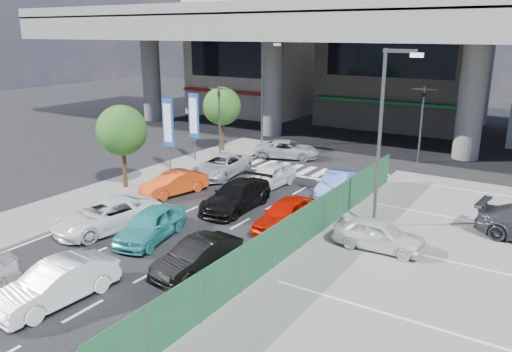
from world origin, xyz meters
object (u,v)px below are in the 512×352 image
Objects in this scene: traffic_light_left at (219,105)px; sedan_white_front_mid at (269,176)px; crossing_wagon_silver at (288,149)px; kei_truck_front_right at (336,184)px; taxi_orange_right at (286,214)px; signboard_near at (168,125)px; parked_sedan_white at (379,234)px; taxi_teal_mid at (151,225)px; signboard_far at (194,118)px; wagon_silver_front_left at (221,166)px; traffic_cone at (336,233)px; hatch_white_back_mid at (56,284)px; sedan_white_mid_left at (107,215)px; sedan_black_mid at (236,196)px; street_lamp_left at (264,84)px; taxi_orange_left at (174,183)px; traffic_light_right at (423,105)px; street_lamp_right at (384,125)px; hatch_black_mid_right at (198,256)px; tree_far at (222,106)px.

traffic_light_left reaches higher than sedan_white_front_mid.
kei_truck_front_right is at bearing -151.12° from crossing_wagon_silver.
signboard_near is at bearing 157.80° from taxi_orange_right.
traffic_light_left is 13.34m from taxi_orange_right.
kei_truck_front_right is 8.58m from crossing_wagon_silver.
taxi_orange_right is at bearing 88.09° from parked_sedan_white.
taxi_orange_right is at bearing -169.73° from crossing_wagon_silver.
signboard_far is at bearing 108.95° from taxi_teal_mid.
wagon_silver_front_left reaches higher than traffic_cone.
hatch_white_back_mid reaches higher than sedan_white_front_mid.
sedan_white_mid_left is 8.08m from taxi_orange_right.
signboard_far reaches higher than kei_truck_front_right.
sedan_black_mid is at bearing 68.08° from taxi_teal_mid.
taxi_teal_mid is 6.41× the size of traffic_cone.
crossing_wagon_silver is (-6.37, 11.67, -0.07)m from taxi_orange_right.
hatch_white_back_mid is (6.78, -24.07, -4.08)m from street_lamp_left.
sedan_white_mid_left reaches higher than sedan_white_front_mid.
hatch_white_back_mid is at bearing -121.00° from traffic_cone.
hatch_white_back_mid is (6.65, -18.07, -3.25)m from traffic_light_left.
signboard_far is at bearing 119.05° from hatch_white_back_mid.
sedan_white_mid_left reaches higher than traffic_cone.
taxi_orange_left is at bearing -59.88° from signboard_far.
hatch_white_back_mid is at bearing -101.38° from traffic_light_right.
street_lamp_right is at bearing -151.66° from crossing_wagon_silver.
traffic_light_left is 6.06m from street_lamp_left.
kei_truck_front_right is at bearing 90.35° from taxi_orange_right.
parked_sedan_white is at bearing -29.95° from wagon_silver_front_left.
street_lamp_right is 14.61m from signboard_near.
taxi_orange_left reaches higher than hatch_black_mid_right.
signboard_near is at bearing 115.37° from taxi_teal_mid.
signboard_far is 1.23× the size of taxi_orange_left.
street_lamp_left is 1.68× the size of sedan_black_mid.
taxi_teal_mid is 6.01m from taxi_orange_right.
taxi_orange_left is at bearing 173.20° from traffic_cone.
hatch_black_mid_right is at bearing -64.86° from street_lamp_left.
sedan_black_mid is at bearing -50.78° from tree_far.
traffic_cone is (5.77, 9.60, -0.31)m from hatch_white_back_mid.
signboard_near is at bearing 142.18° from hatch_black_mid_right.
sedan_black_mid reaches higher than kei_truck_front_right.
taxi_orange_left is at bearing 116.05° from hatch_white_back_mid.
signboard_near is 1.18× the size of sedan_white_front_mid.
traffic_light_right is 14.11m from wagon_silver_front_left.
street_lamp_right reaches higher than signboard_far.
signboard_near reaches higher than hatch_white_back_mid.
signboard_far reaches higher than sedan_white_front_mid.
taxi_orange_left reaches higher than traffic_cone.
sedan_white_mid_left and taxi_teal_mid have the same top height.
kei_truck_front_right is at bearing -23.77° from tree_far.
signboard_near is 5.19m from taxi_orange_left.
traffic_light_right is 15.38m from signboard_far.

